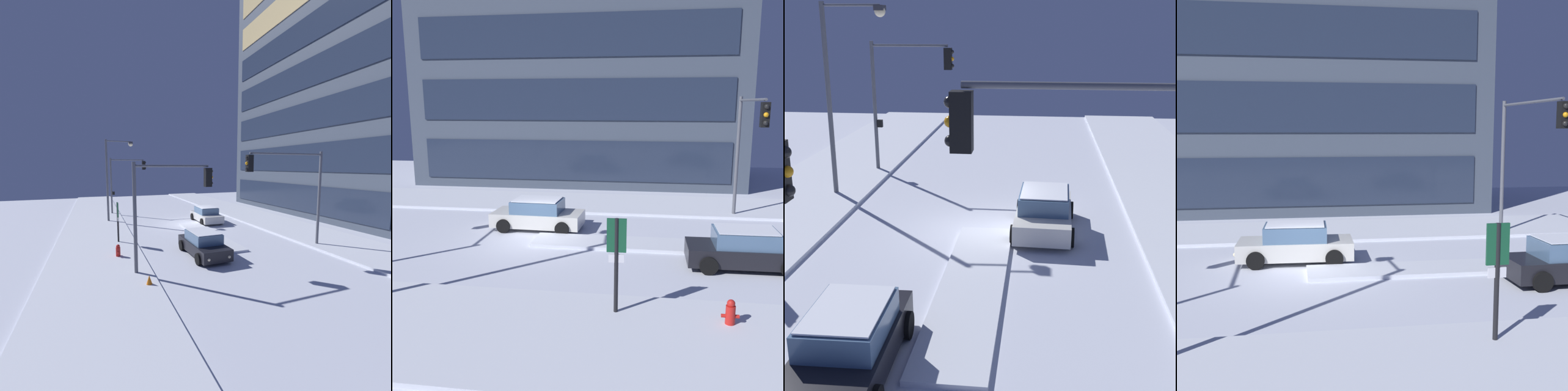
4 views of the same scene
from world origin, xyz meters
TOP-DOWN VIEW (x-y plane):
  - ground at (0.00, 0.00)m, footprint 52.00×52.00m
  - curb_strip_near at (0.00, -7.95)m, footprint 52.00×5.20m
  - curb_strip_far at (0.00, 7.95)m, footprint 52.00×5.20m
  - median_strip at (4.45, 0.17)m, footprint 9.00×1.80m
  - office_tower_main at (-0.54, 18.27)m, footprint 23.92×11.86m
  - car_near at (8.51, -1.89)m, footprint 4.36×2.06m
  - car_far at (-0.41, 2.15)m, footprint 4.45×2.23m
  - traffic_light_corner_near_left at (-7.97, -4.66)m, footprint 0.32×4.03m
  - traffic_light_corner_far_right at (9.44, 3.83)m, footprint 0.32×5.86m
  - traffic_light_corner_near_right at (10.07, -4.42)m, footprint 0.32×4.24m
  - street_lamp_arched at (-3.74, -6.08)m, footprint 0.56×2.61m
  - fire_hydrant at (7.25, -6.78)m, footprint 0.48×0.26m
  - parking_info_sign at (4.12, -6.49)m, footprint 0.55×0.12m
  - construction_cone at (11.61, -5.80)m, footprint 0.36×0.36m

SIDE VIEW (x-z plane):
  - ground at x=0.00m, z-range 0.00..0.00m
  - curb_strip_near at x=0.00m, z-range 0.00..0.14m
  - curb_strip_far at x=0.00m, z-range 0.00..0.14m
  - median_strip at x=4.45m, z-range 0.00..0.14m
  - construction_cone at x=11.61m, z-range 0.00..0.55m
  - fire_hydrant at x=7.25m, z-range -0.01..0.83m
  - car_near at x=8.51m, z-range -0.04..1.46m
  - car_far at x=-0.41m, z-range -0.04..1.46m
  - parking_info_sign at x=4.12m, z-range 0.41..3.31m
  - traffic_light_corner_near_right at x=10.07m, z-range 1.12..6.73m
  - traffic_light_corner_near_left at x=-7.97m, z-range 1.14..7.45m
  - traffic_light_corner_far_right at x=9.44m, z-range 1.34..7.69m
  - street_lamp_arched at x=-3.74m, z-range 1.17..9.10m
  - office_tower_main at x=-0.54m, z-range 0.00..29.21m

